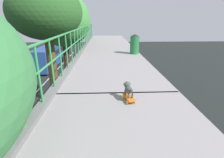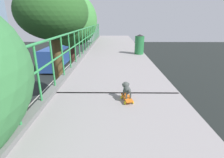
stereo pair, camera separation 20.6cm
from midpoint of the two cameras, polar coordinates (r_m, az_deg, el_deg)
The scene contains 8 objects.
green_railing at distance 2.64m, azimuth -34.10°, elevation -14.79°, with size 0.20×31.49×1.24m.
car_silver_fifth at distance 13.58m, azimuth -30.78°, elevation -15.15°, with size 1.83×4.09×1.30m.
city_bus at distance 30.67m, azimuth -20.74°, elevation 7.44°, with size 2.60×10.55×3.47m.
roadside_tree_mid at distance 10.95m, azimuth -21.98°, elevation 19.35°, with size 4.13×4.13×9.69m.
roadside_tree_far at distance 14.67m, azimuth -16.58°, elevation 18.21°, with size 4.28×4.28×9.80m.
toy_skateboard at distance 3.62m, azimuth 4.08°, elevation -6.33°, with size 0.26×0.45×0.09m.
small_dog at distance 3.60m, azimuth 3.89°, elevation -3.09°, with size 0.21×0.39×0.29m.
litter_bin at distance 8.58m, azimuth 6.97°, elevation 11.70°, with size 0.45×0.45×0.96m.
Camera 1 is at (1.00, -1.82, 7.75)m, focal length 27.00 mm.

